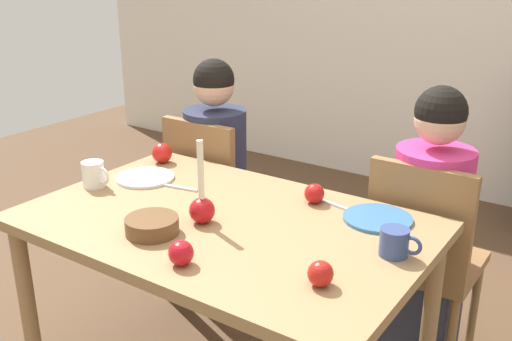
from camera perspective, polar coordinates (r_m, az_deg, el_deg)
The scene contains 18 objects.
back_wall at distance 4.25m, azimuth 19.24°, elevation 14.79°, with size 6.40×0.10×2.60m, color silver.
dining_table at distance 2.10m, azimuth -3.11°, elevation -6.78°, with size 1.40×0.90×0.75m.
chair_left at distance 2.90m, azimuth -4.24°, elevation -2.31°, with size 0.40×0.40×0.90m.
chair_right at distance 2.44m, azimuth 15.88°, elevation -7.59°, with size 0.40×0.40×0.90m.
person_left_child at distance 2.90m, azimuth -3.87°, elevation -1.06°, with size 0.30×0.30×1.17m.
person_right_child at distance 2.44m, azimuth 16.26°, elevation -6.08°, with size 0.30×0.30×1.17m.
candle_centerpiece at distance 2.01m, azimuth -5.27°, elevation -3.42°, with size 0.09×0.09×0.30m.
plate_left at distance 2.46m, azimuth -10.68°, elevation -0.68°, with size 0.24×0.24×0.01m, color silver.
plate_right at distance 2.09m, azimuth 11.70°, elevation -4.56°, with size 0.24×0.24×0.01m, color teal.
mug_left at distance 2.41m, azimuth -15.43°, elevation -0.36°, with size 0.13×0.09×0.10m.
mug_right at distance 1.85m, azimuth 13.33°, elevation -6.79°, with size 0.13×0.09×0.09m.
fork_left at distance 2.34m, azimuth -7.66°, elevation -1.61°, with size 0.18×0.01×0.01m, color silver.
fork_right at distance 2.17m, azimuth 7.79°, elevation -3.38°, with size 0.18×0.01×0.01m, color silver.
bowl_walnuts at distance 1.97m, azimuth -10.04°, elevation -5.26°, with size 0.18×0.18×0.06m, color brown.
apple_near_candle at distance 1.66m, azimuth 6.26°, elevation -9.90°, with size 0.07×0.07×0.07m, color #B21C15.
apple_by_left_plate at distance 1.77m, azimuth -7.27°, elevation -7.93°, with size 0.08×0.08×0.08m, color red.
apple_by_right_mug at distance 2.18m, azimuth 5.67°, elevation -2.24°, with size 0.07×0.07×0.07m, color #B11715.
apple_far_edge at distance 2.63m, azimuth -9.09°, elevation 1.69°, with size 0.09×0.09×0.09m, color red.
Camera 1 is at (1.15, -1.48, 1.61)m, focal length 41.29 mm.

